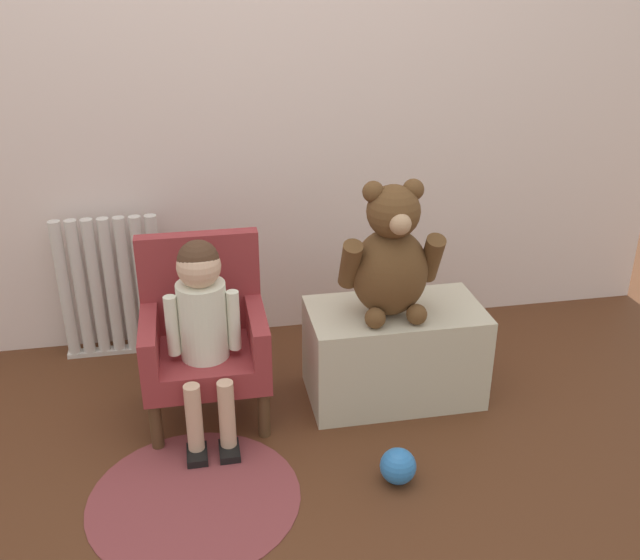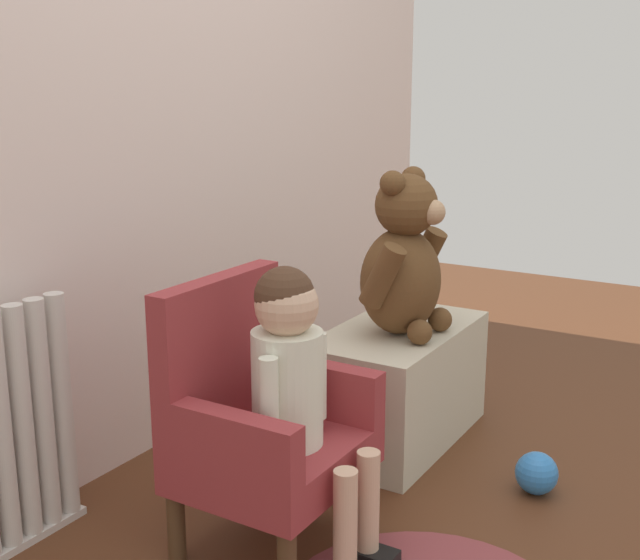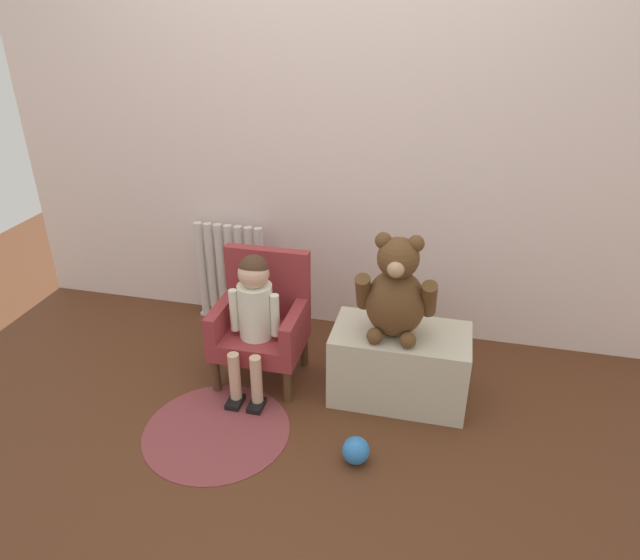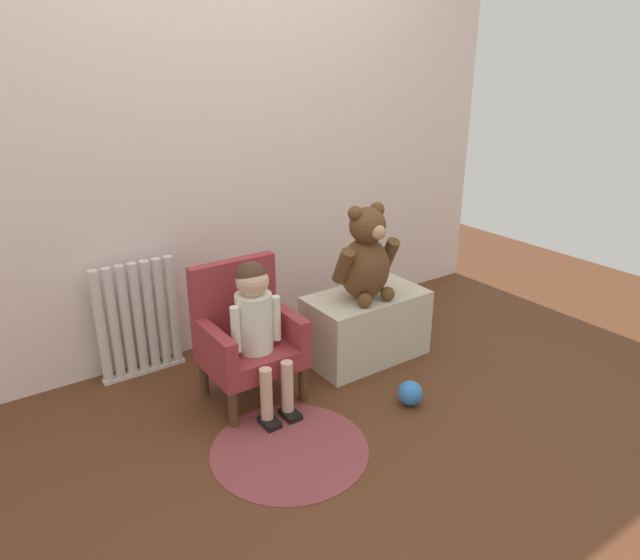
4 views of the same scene
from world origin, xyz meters
The scene contains 9 objects.
ground_plane centered at (0.00, 0.00, 0.00)m, with size 6.00×6.00×0.00m, color #532D19.
back_wall centered at (0.00, 1.09, 1.20)m, with size 3.80×0.05×2.40m, color silver.
radiator centered at (-0.59, 0.96, 0.30)m, with size 0.43×0.05×0.61m.
child_armchair centered at (-0.22, 0.47, 0.32)m, with size 0.44×0.38×0.67m.
child_figure centered at (-0.22, 0.36, 0.46)m, with size 0.25×0.35×0.72m.
low_bench centered at (0.49, 0.44, 0.19)m, with size 0.65×0.36×0.37m, color beige.
large_teddy_bear centered at (0.45, 0.41, 0.59)m, with size 0.37×0.26×0.51m.
floor_rug centered at (-0.29, -0.02, 0.00)m, with size 0.68×0.68×0.01m, color brown.
toy_ball centered at (0.36, -0.06, 0.06)m, with size 0.12×0.12×0.12m, color #307BCD.
Camera 4 is at (-1.33, -1.74, 1.56)m, focal length 32.00 mm.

